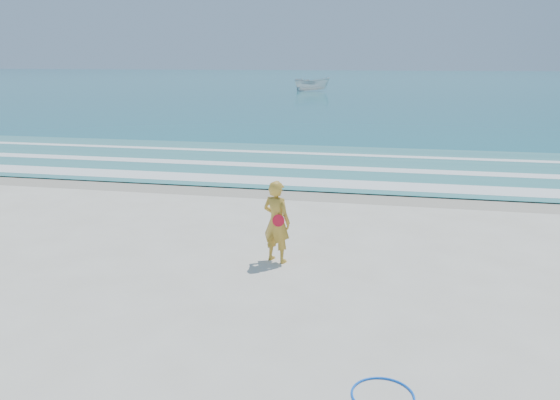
# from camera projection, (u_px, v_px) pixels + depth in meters

# --- Properties ---
(ground) EXTENTS (400.00, 400.00, 0.00)m
(ground) POSITION_uv_depth(u_px,v_px,m) (211.00, 302.00, 10.34)
(ground) COLOR silver
(ground) RESTS_ON ground
(wet_sand) EXTENTS (400.00, 2.40, 0.00)m
(wet_sand) POSITION_uv_depth(u_px,v_px,m) (295.00, 191.00, 18.86)
(wet_sand) COLOR #B2A893
(wet_sand) RESTS_ON ground
(ocean) EXTENTS (400.00, 190.00, 0.04)m
(ocean) POSITION_uv_depth(u_px,v_px,m) (380.00, 81.00, 109.80)
(ocean) COLOR #19727F
(ocean) RESTS_ON ground
(shallow) EXTENTS (400.00, 10.00, 0.01)m
(shallow) POSITION_uv_depth(u_px,v_px,m) (316.00, 164.00, 23.59)
(shallow) COLOR #59B7AD
(shallow) RESTS_ON ocean
(foam_near) EXTENTS (400.00, 1.40, 0.01)m
(foam_near) POSITION_uv_depth(u_px,v_px,m) (302.00, 182.00, 20.08)
(foam_near) COLOR white
(foam_near) RESTS_ON shallow
(foam_mid) EXTENTS (400.00, 0.90, 0.01)m
(foam_mid) POSITION_uv_depth(u_px,v_px,m) (313.00, 167.00, 22.83)
(foam_mid) COLOR white
(foam_mid) RESTS_ON shallow
(foam_far) EXTENTS (400.00, 0.60, 0.01)m
(foam_far) POSITION_uv_depth(u_px,v_px,m) (323.00, 154.00, 25.96)
(foam_far) COLOR white
(foam_far) RESTS_ON shallow
(hoop) EXTENTS (1.02, 1.02, 0.03)m
(hoop) POSITION_uv_depth(u_px,v_px,m) (383.00, 395.00, 7.44)
(hoop) COLOR blue
(hoop) RESTS_ON ground
(boat) EXTENTS (5.00, 2.35, 1.86)m
(boat) POSITION_uv_depth(u_px,v_px,m) (312.00, 84.00, 75.19)
(boat) COLOR silver
(boat) RESTS_ON ocean
(woman) EXTENTS (0.80, 0.68, 1.87)m
(woman) POSITION_uv_depth(u_px,v_px,m) (277.00, 222.00, 12.18)
(woman) COLOR gold
(woman) RESTS_ON ground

